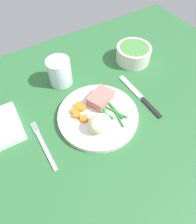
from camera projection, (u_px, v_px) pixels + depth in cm
name	position (u px, v px, depth cm)	size (l,w,h in cm)	color
dining_table	(105.00, 120.00, 60.85)	(120.00, 90.00, 2.00)	#2D6B38
dinner_plate	(98.00, 116.00, 59.61)	(23.73, 23.73, 1.60)	white
meat_portion	(101.00, 98.00, 60.63)	(7.59, 5.36, 3.02)	#B2756B
mashed_potatoes	(100.00, 123.00, 54.24)	(6.65, 5.64, 4.74)	beige
carrot_slices	(79.00, 111.00, 58.94)	(4.77, 7.38, 1.21)	orange
green_beans	(111.00, 112.00, 58.85)	(6.37, 10.63, 0.80)	#2D8C38
fork	(44.00, 145.00, 54.55)	(1.44, 16.60, 0.40)	silver
knife	(140.00, 96.00, 64.83)	(1.70, 20.50, 0.64)	black
water_glass	(60.00, 73.00, 66.02)	(7.67, 7.67, 8.95)	silver
salad_bowl	(133.00, 53.00, 73.24)	(12.45, 12.45, 5.65)	silver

